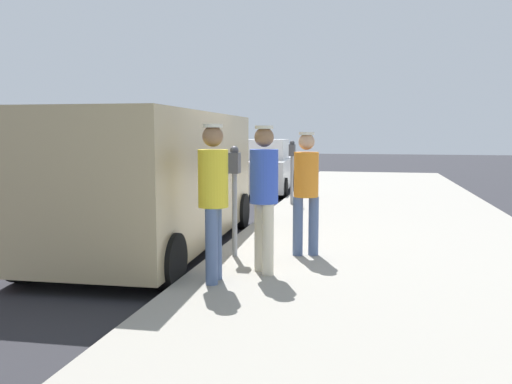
{
  "coord_description": "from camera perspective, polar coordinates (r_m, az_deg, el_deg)",
  "views": [
    {
      "loc": [
        3.14,
        -7.39,
        1.84
      ],
      "look_at": [
        1.65,
        -0.5,
        1.05
      ],
      "focal_mm": 36.82,
      "sensor_mm": 36.0,
      "label": 1
    }
  ],
  "objects": [
    {
      "name": "parking_meter_far",
      "position": [
        12.47,
        3.94,
        3.36
      ],
      "size": [
        0.14,
        0.18,
        1.52
      ],
      "color": "gray",
      "rests_on": "sidewalk_slab"
    },
    {
      "name": "sidewalk_slab",
      "position": [
        7.61,
        14.7,
        -7.23
      ],
      "size": [
        5.0,
        32.0,
        0.15
      ],
      "primitive_type": "cube",
      "color": "#9E998E",
      "rests_on": "ground"
    },
    {
      "name": "parked_van",
      "position": [
        8.41,
        -10.88,
        1.61
      ],
      "size": [
        2.3,
        5.27,
        2.15
      ],
      "color": "tan",
      "rests_on": "ground"
    },
    {
      "name": "ground_plane",
      "position": [
        8.24,
        -10.61,
        -6.62
      ],
      "size": [
        80.0,
        80.0,
        0.0
      ],
      "primitive_type": "plane",
      "color": "#2D2D33"
    },
    {
      "name": "parking_meter_near",
      "position": [
        7.14,
        -2.35,
        1.1
      ],
      "size": [
        0.14,
        0.18,
        1.52
      ],
      "color": "gray",
      "rests_on": "sidewalk_slab"
    },
    {
      "name": "pedestrian_in_yellow",
      "position": [
        5.91,
        -4.67,
        0.04
      ],
      "size": [
        0.34,
        0.36,
        1.79
      ],
      "color": "#4C608C",
      "rests_on": "sidewalk_slab"
    },
    {
      "name": "pedestrian_in_blue",
      "position": [
        6.28,
        0.88,
        0.35
      ],
      "size": [
        0.34,
        0.34,
        1.78
      ],
      "color": "beige",
      "rests_on": "sidewalk_slab"
    },
    {
      "name": "parked_sedan_ahead",
      "position": [
        16.41,
        0.55,
        2.59
      ],
      "size": [
        2.19,
        4.51,
        1.65
      ],
      "color": "white",
      "rests_on": "ground"
    },
    {
      "name": "pedestrian_in_orange",
      "position": [
        7.24,
        5.46,
        0.74
      ],
      "size": [
        0.35,
        0.34,
        1.71
      ],
      "color": "#4C608C",
      "rests_on": "sidewalk_slab"
    }
  ]
}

